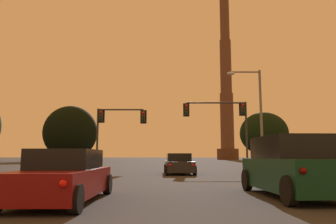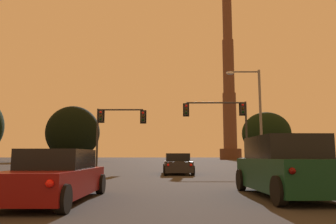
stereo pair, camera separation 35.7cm
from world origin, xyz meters
The scene contains 9 objects.
sedan_left_lane_third centered at (-3.41, 6.67, 0.67)m, with size 1.99×4.71×1.43m.
sedan_center_lane_front centered at (0.30, 20.70, 0.67)m, with size 2.11×4.75×1.43m.
suv_right_lane_third centered at (3.34, 7.75, 0.90)m, with size 2.22×4.95×1.86m.
traffic_light_overhead_left centered at (-5.34, 27.19, 4.23)m, with size 4.64×0.50×5.56m.
traffic_light_overhead_right centered at (4.87, 27.41, 4.79)m, with size 5.99×0.50×6.24m.
street_lamp centered at (6.58, 23.35, 5.00)m, with size 2.76×0.36×8.16m.
smokestack centered at (20.92, 112.07, 24.55)m, with size 7.47×7.47×62.79m.
treeline_center_left centered at (-23.64, 76.21, 6.86)m, with size 12.83×11.55×13.27m.
treeline_far_right centered at (20.43, 67.50, 6.03)m, with size 10.28×9.26×10.61m.
Camera 1 is at (-0.60, -2.51, 1.24)m, focal length 35.00 mm.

